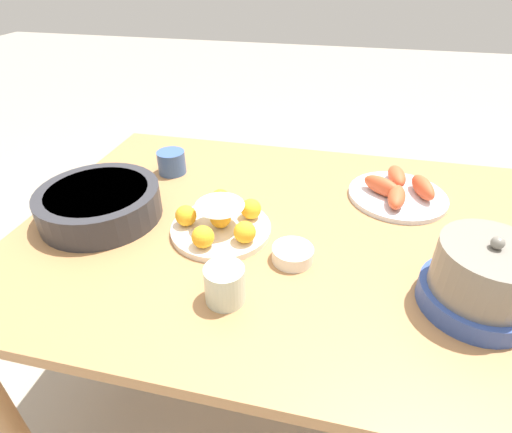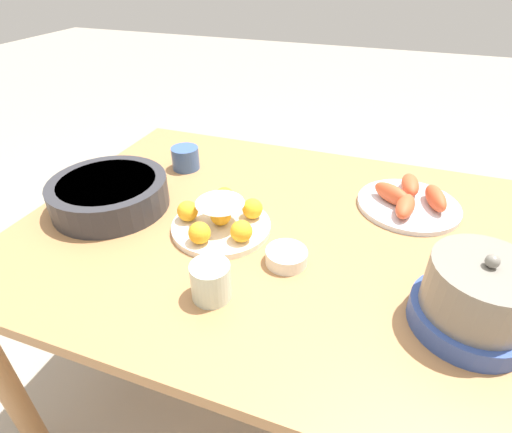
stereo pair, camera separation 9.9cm
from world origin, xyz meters
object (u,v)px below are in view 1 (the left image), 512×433
object	(u,v)px
serving_bowl	(100,202)
cup_near	(172,162)
cake_plate	(221,221)
cup_far	(225,284)
dining_table	(289,253)
seafood_platter	(398,191)
sauce_bowl	(293,254)
warming_pot	(482,279)

from	to	relation	value
serving_bowl	cup_near	xyz separation A→B (m)	(-0.08, -0.27, -0.01)
cake_plate	cup_far	xyz separation A→B (m)	(-0.08, 0.22, 0.01)
dining_table	seafood_platter	xyz separation A→B (m)	(-0.27, -0.21, 0.11)
serving_bowl	seafood_platter	bearing A→B (deg)	-160.54
sauce_bowl	seafood_platter	bearing A→B (deg)	-126.74
dining_table	cup_near	distance (m)	0.48
cup_near	cup_far	xyz separation A→B (m)	(-0.32, 0.49, 0.00)
cup_far	seafood_platter	bearing A→B (deg)	-126.80
warming_pot	seafood_platter	bearing A→B (deg)	-73.05
cake_plate	sauce_bowl	bearing A→B (deg)	160.00
seafood_platter	cup_near	xyz separation A→B (m)	(0.69, -0.00, 0.01)
cup_far	warming_pot	distance (m)	0.49
dining_table	warming_pot	xyz separation A→B (m)	(-0.39, 0.18, 0.15)
cake_plate	warming_pot	world-z (taller)	warming_pot
seafood_platter	cup_far	distance (m)	0.61
serving_bowl	dining_table	bearing A→B (deg)	-173.18
seafood_platter	cup_near	distance (m)	0.69
seafood_platter	cup_far	xyz separation A→B (m)	(0.36, 0.49, 0.02)
serving_bowl	sauce_bowl	bearing A→B (deg)	172.89
serving_bowl	sauce_bowl	distance (m)	0.52
sauce_bowl	cup_near	size ratio (longest dim) A/B	1.09
cake_plate	serving_bowl	xyz separation A→B (m)	(0.33, 0.00, 0.01)
serving_bowl	warming_pot	bearing A→B (deg)	172.20
warming_pot	sauce_bowl	bearing A→B (deg)	-8.75
cup_far	warming_pot	size ratio (longest dim) A/B	0.38
serving_bowl	cup_near	bearing A→B (deg)	-106.84
sauce_bowl	cup_far	distance (m)	0.19
sauce_bowl	cup_far	xyz separation A→B (m)	(0.11, 0.15, 0.02)
seafood_platter	cup_near	world-z (taller)	cup_near
seafood_platter	cup_far	world-z (taller)	cup_far
dining_table	cup_near	xyz separation A→B (m)	(0.41, -0.22, 0.12)
cake_plate	seafood_platter	bearing A→B (deg)	-148.83
cake_plate	cup_near	size ratio (longest dim) A/B	2.90
sauce_bowl	warming_pot	size ratio (longest dim) A/B	0.44
seafood_platter	cup_far	bearing A→B (deg)	53.20
cup_near	seafood_platter	bearing A→B (deg)	179.73
serving_bowl	seafood_platter	world-z (taller)	serving_bowl
sauce_bowl	cup_near	world-z (taller)	cup_near
cup_near	warming_pot	bearing A→B (deg)	153.79
dining_table	cup_far	bearing A→B (deg)	71.83
serving_bowl	seafood_platter	xyz separation A→B (m)	(-0.77, -0.27, -0.02)
cake_plate	cup_far	bearing A→B (deg)	109.02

